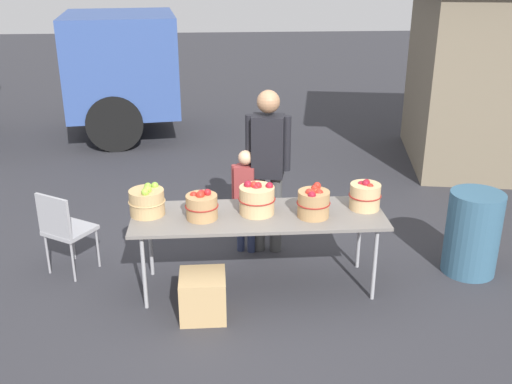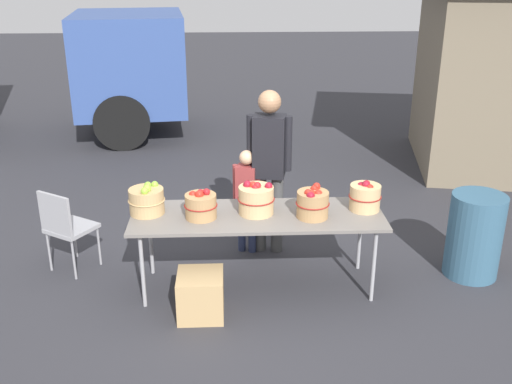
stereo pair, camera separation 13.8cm
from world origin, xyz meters
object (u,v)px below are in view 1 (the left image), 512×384
(market_table, at_px, (258,218))
(folding_chair, at_px, (64,226))
(trash_barrel, at_px, (473,233))
(child_customer, at_px, (246,193))
(apple_basket_green_0, at_px, (147,201))
(apple_basket_red_2, at_px, (314,203))
(vendor_adult, at_px, (268,160))
(produce_crate, at_px, (203,296))
(apple_basket_red_1, at_px, (257,199))
(apple_basket_red_3, at_px, (365,195))
(apple_basket_red_0, at_px, (202,206))

(market_table, distance_m, folding_chair, 1.91)
(trash_barrel, bearing_deg, market_table, -176.18)
(child_customer, bearing_deg, folding_chair, 29.57)
(apple_basket_green_0, relative_size, apple_basket_red_2, 1.10)
(apple_basket_green_0, distance_m, vendor_adult, 1.34)
(trash_barrel, bearing_deg, folding_chair, 176.44)
(produce_crate, bearing_deg, apple_basket_red_1, 44.25)
(apple_basket_green_0, relative_size, folding_chair, 0.39)
(apple_basket_red_1, xyz_separation_m, apple_basket_red_3, (1.01, 0.04, -0.01))
(child_customer, distance_m, folding_chair, 1.82)
(trash_barrel, distance_m, produce_crate, 2.71)
(market_table, xyz_separation_m, folding_chair, (-1.86, 0.39, -0.20))
(apple_basket_green_0, bearing_deg, apple_basket_red_3, -0.23)
(apple_basket_red_0, relative_size, child_customer, 0.27)
(apple_basket_green_0, xyz_separation_m, apple_basket_red_0, (0.49, -0.12, -0.00))
(apple_basket_red_1, distance_m, vendor_adult, 0.74)
(apple_basket_green_0, xyz_separation_m, child_customer, (0.93, 0.65, -0.21))
(folding_chair, relative_size, produce_crate, 2.17)
(apple_basket_red_2, distance_m, apple_basket_red_3, 0.53)
(apple_basket_green_0, distance_m, produce_crate, 0.99)
(apple_basket_red_1, distance_m, child_customer, 0.74)
(apple_basket_red_0, relative_size, apple_basket_red_1, 0.89)
(market_table, xyz_separation_m, produce_crate, (-0.52, -0.46, -0.51))
(apple_basket_red_2, height_order, trash_barrel, apple_basket_red_2)
(vendor_adult, bearing_deg, market_table, 89.13)
(apple_basket_red_2, relative_size, produce_crate, 0.77)
(apple_basket_green_0, xyz_separation_m, apple_basket_red_3, (2.00, -0.01, 0.01))
(apple_basket_red_2, distance_m, child_customer, 1.01)
(market_table, bearing_deg, apple_basket_red_2, -8.83)
(child_customer, height_order, trash_barrel, child_customer)
(apple_basket_red_1, height_order, apple_basket_red_3, apple_basket_red_1)
(vendor_adult, xyz_separation_m, child_customer, (-0.23, -0.01, -0.36))
(market_table, relative_size, child_customer, 2.04)
(produce_crate, bearing_deg, apple_basket_green_0, 132.10)
(child_customer, xyz_separation_m, folding_chair, (-1.78, -0.34, -0.15))
(market_table, height_order, apple_basket_red_2, apple_basket_red_2)
(apple_basket_red_0, relative_size, produce_crate, 0.76)
(apple_basket_red_2, bearing_deg, vendor_adult, 112.40)
(produce_crate, bearing_deg, market_table, 41.69)
(apple_basket_red_1, xyz_separation_m, folding_chair, (-1.85, 0.36, -0.38))
(market_table, distance_m, apple_basket_red_1, 0.18)
(apple_basket_red_3, relative_size, child_customer, 0.27)
(produce_crate, bearing_deg, vendor_adult, 60.94)
(apple_basket_red_1, bearing_deg, apple_basket_red_3, 2.18)
(trash_barrel, xyz_separation_m, produce_crate, (-2.63, -0.60, -0.22))
(market_table, bearing_deg, apple_basket_green_0, 175.52)
(apple_basket_red_2, bearing_deg, apple_basket_red_1, 167.80)
(apple_basket_red_3, height_order, produce_crate, apple_basket_red_3)
(apple_basket_red_3, distance_m, produce_crate, 1.74)
(apple_basket_red_2, bearing_deg, apple_basket_red_3, 16.25)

